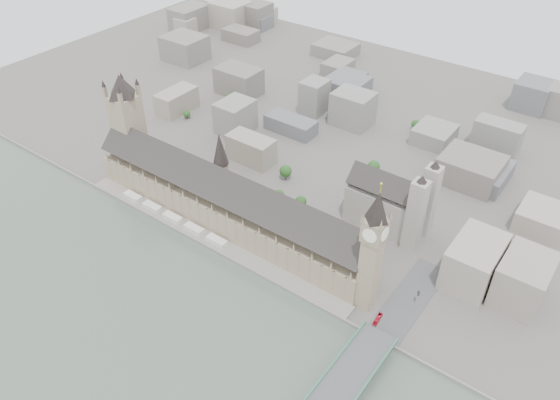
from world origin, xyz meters
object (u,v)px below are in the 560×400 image
Objects in this scene: westminster_abbey at (391,203)px; elizabeth_tower at (373,244)px; red_bus_north at (378,319)px; victoria_tower at (127,121)px; car_approach at (419,293)px; palace_of_westminster at (228,202)px.

elizabeth_tower is at bearing -72.71° from westminster_abbey.
elizabeth_tower reaches higher than red_bus_north.
elizabeth_tower is 9.60× the size of red_bus_north.
victoria_tower is at bearing 176.04° from elizabeth_tower.
elizabeth_tower is 24.88× the size of car_approach.
elizabeth_tower is at bearing 133.24° from red_bus_north.
red_bus_north is (18.07, -16.57, -46.28)m from elizabeth_tower.
westminster_abbey is 87.44m from car_approach.
westminster_abbey is at bearing 109.32° from red_bus_north.
palace_of_westminster is 3.90× the size of westminster_abbey.
westminster_abbey is at bearing 34.17° from palace_of_westminster.
elizabeth_tower is at bearing -165.97° from car_approach.
palace_of_westminster is 126.41m from victoria_tower.
car_approach is at bearing 68.74° from red_bus_north.
car_approach is at bearing 0.84° from victoria_tower.
car_approach is at bearing 36.61° from elizabeth_tower.
elizabeth_tower is 260.64m from victoria_tower.
victoria_tower reaches higher than red_bus_north.
palace_of_westminster is 134.09m from westminster_abbey.
westminster_abbey is at bearing 108.79° from car_approach.
palace_of_westminster reaches higher than car_approach.
westminster_abbey reaches higher than red_bus_north.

